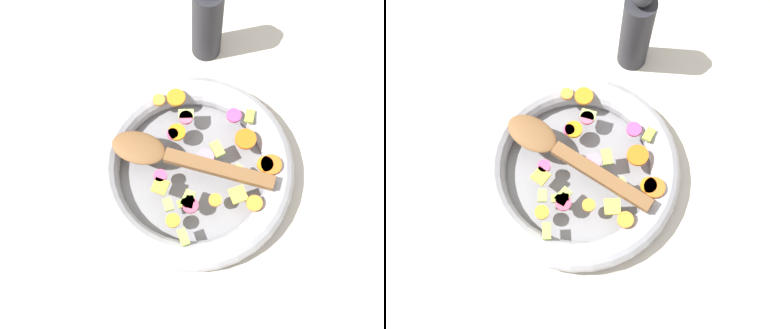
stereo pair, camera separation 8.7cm
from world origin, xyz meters
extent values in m
plane|color=beige|center=(0.00, 0.00, 0.00)|extent=(4.00, 4.00, 0.00)
cylinder|color=slate|center=(0.00, 0.00, 0.01)|extent=(0.29, 0.29, 0.01)
torus|color=#9E9EA5|center=(0.00, 0.00, 0.03)|extent=(0.34, 0.34, 0.05)
cylinder|color=orange|center=(-0.04, -0.09, 0.05)|extent=(0.04, 0.04, 0.01)
cylinder|color=orange|center=(0.06, -0.02, 0.05)|extent=(0.03, 0.03, 0.01)
cylinder|color=orange|center=(0.12, -0.05, 0.05)|extent=(0.03, 0.03, 0.01)
cylinder|color=orange|center=(-0.09, -0.08, 0.05)|extent=(0.04, 0.04, 0.01)
cylinder|color=orange|center=(-0.07, 0.02, 0.05)|extent=(0.03, 0.03, 0.01)
cylinder|color=orange|center=(-0.12, -0.02, 0.05)|extent=(0.04, 0.04, 0.01)
cylinder|color=orange|center=(-0.04, 0.09, 0.05)|extent=(0.03, 0.03, 0.01)
cylinder|color=orange|center=(-0.10, -0.09, 0.05)|extent=(0.05, 0.05, 0.01)
cylinder|color=orange|center=(0.10, -0.07, 0.05)|extent=(0.03, 0.03, 0.01)
cube|color=#A6C74D|center=(-0.03, 0.05, 0.05)|extent=(0.02, 0.03, 0.01)
cube|color=#95B932|center=(-0.04, 0.05, 0.05)|extent=(0.02, 0.02, 0.01)
cube|color=#90AE46|center=(-0.01, -0.05, 0.05)|extent=(0.03, 0.03, 0.01)
cube|color=#A8D05A|center=(-0.07, -0.05, 0.05)|extent=(0.03, 0.01, 0.01)
cube|color=#99BC4F|center=(-0.02, 0.08, 0.05)|extent=(0.03, 0.02, 0.01)
cube|color=#ADD85F|center=(0.07, -0.06, 0.05)|extent=(0.03, 0.03, 0.01)
cube|color=#B8DB60|center=(0.06, 0.03, 0.05)|extent=(0.01, 0.03, 0.01)
cube|color=#95C13D|center=(-0.04, 0.05, 0.05)|extent=(0.02, 0.03, 0.01)
cube|color=#A1C947|center=(-0.07, 0.10, 0.05)|extent=(0.03, 0.02, 0.01)
cube|color=#A3CC3C|center=(-0.01, -0.13, 0.05)|extent=(0.02, 0.03, 0.01)
cylinder|color=#E25370|center=(0.06, -0.05, 0.05)|extent=(0.03, 0.03, 0.01)
cylinder|color=pink|center=(-0.01, -0.02, 0.05)|extent=(0.03, 0.03, 0.01)
cylinder|color=#DC435F|center=(-0.05, 0.05, 0.05)|extent=(0.03, 0.03, 0.01)
cylinder|color=#DB4185|center=(0.01, -0.11, 0.05)|extent=(0.03, 0.03, 0.01)
cylinder|color=#DC4472|center=(0.06, -0.02, 0.05)|extent=(0.03, 0.03, 0.01)
cylinder|color=#DE4374|center=(0.02, 0.05, 0.05)|extent=(0.03, 0.03, 0.01)
cube|color=yellow|center=(-0.09, -0.01, 0.05)|extent=(0.03, 0.03, 0.01)
cube|color=yellow|center=(0.01, 0.06, 0.05)|extent=(0.03, 0.03, 0.01)
cube|color=brown|center=(-0.04, -0.02, 0.06)|extent=(0.17, 0.10, 0.01)
ellipsoid|color=brown|center=(0.08, 0.04, 0.06)|extent=(0.11, 0.09, 0.01)
cylinder|color=#232328|center=(0.15, -0.20, 0.08)|extent=(0.05, 0.05, 0.17)
camera|label=1|loc=(-0.19, 0.21, 0.88)|focal=50.00mm
camera|label=2|loc=(-0.25, 0.14, 0.88)|focal=50.00mm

